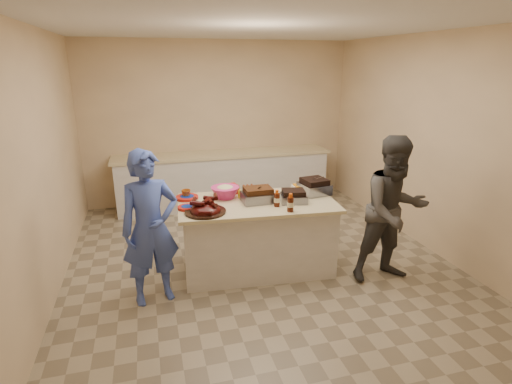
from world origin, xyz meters
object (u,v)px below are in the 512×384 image
object	(u,v)px
bbq_bottle_b	(277,206)
guest_blue	(156,298)
mustard_bottle	(240,198)
plastic_cup	(186,198)
guest_gray	(386,277)
coleslaw_bowl	(225,198)
rib_platter	(205,213)
roasting_pan	(314,193)
island	(257,268)
bbq_bottle_a	(290,211)

from	to	relation	value
bbq_bottle_b	guest_blue	distance (m)	1.60
mustard_bottle	plastic_cup	bearing A→B (deg)	164.76
mustard_bottle	guest_gray	xyz separation A→B (m)	(1.52, -0.79, -0.84)
plastic_cup	guest_blue	world-z (taller)	plastic_cup
coleslaw_bowl	bbq_bottle_b	bearing A→B (deg)	-41.61
rib_platter	roasting_pan	world-z (taller)	rib_platter
island	rib_platter	xyz separation A→B (m)	(-0.62, -0.19, 0.84)
rib_platter	coleslaw_bowl	bearing A→B (deg)	54.80
rib_platter	coleslaw_bowl	world-z (taller)	coleslaw_bowl
island	rib_platter	size ratio (longest dim) A/B	4.07
bbq_bottle_a	plastic_cup	xyz separation A→B (m)	(-1.01, 0.73, 0.00)
island	bbq_bottle_a	bearing A→B (deg)	-52.14
island	mustard_bottle	bearing A→B (deg)	136.46
bbq_bottle_a	mustard_bottle	size ratio (longest dim) A/B	1.65
bbq_bottle_b	roasting_pan	bearing A→B (deg)	28.34
island	bbq_bottle_b	world-z (taller)	bbq_bottle_b
island	roasting_pan	distance (m)	1.12
roasting_pan	plastic_cup	xyz separation A→B (m)	(-1.50, 0.24, 0.00)
roasting_pan	guest_blue	distance (m)	2.15
bbq_bottle_b	guest_gray	world-z (taller)	bbq_bottle_b
rib_platter	guest_blue	distance (m)	1.02
coleslaw_bowl	mustard_bottle	bearing A→B (deg)	-17.29
guest_blue	bbq_bottle_b	bearing A→B (deg)	-6.97
guest_blue	coleslaw_bowl	bearing A→B (deg)	20.71
roasting_pan	plastic_cup	world-z (taller)	roasting_pan
island	coleslaw_bowl	size ratio (longest dim) A/B	5.40
plastic_cup	guest_gray	world-z (taller)	plastic_cup
mustard_bottle	coleslaw_bowl	bearing A→B (deg)	162.71
coleslaw_bowl	guest_gray	world-z (taller)	coleslaw_bowl
rib_platter	bbq_bottle_a	world-z (taller)	bbq_bottle_a
island	guest_gray	bearing A→B (deg)	-19.20
rib_platter	roasting_pan	size ratio (longest dim) A/B	1.37
rib_platter	bbq_bottle_b	bearing A→B (deg)	-1.19
bbq_bottle_b	coleslaw_bowl	bearing A→B (deg)	138.39
bbq_bottle_b	mustard_bottle	world-z (taller)	bbq_bottle_b
roasting_pan	guest_blue	bearing A→B (deg)	-174.90
bbq_bottle_b	mustard_bottle	bearing A→B (deg)	130.42
island	coleslaw_bowl	world-z (taller)	coleslaw_bowl
guest_blue	island	bearing A→B (deg)	3.26
rib_platter	bbq_bottle_a	bearing A→B (deg)	-13.20
mustard_bottle	roasting_pan	bearing A→B (deg)	-4.73
island	mustard_bottle	distance (m)	0.87
roasting_pan	bbq_bottle_b	distance (m)	0.65
guest_blue	guest_gray	world-z (taller)	guest_gray
bbq_bottle_b	guest_gray	xyz separation A→B (m)	(1.20, -0.41, -0.84)
rib_platter	guest_blue	size ratio (longest dim) A/B	0.28
bbq_bottle_a	guest_blue	bearing A→B (deg)	178.25
bbq_bottle_a	guest_blue	xyz separation A→B (m)	(-1.44, 0.04, -0.84)
coleslaw_bowl	mustard_bottle	distance (m)	0.17
coleslaw_bowl	plastic_cup	bearing A→B (deg)	165.53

